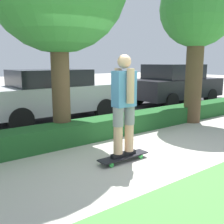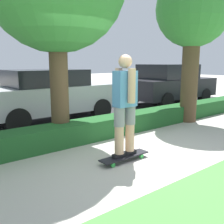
# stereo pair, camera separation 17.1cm
# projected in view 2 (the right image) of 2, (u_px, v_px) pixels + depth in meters

# --- Properties ---
(ground_plane) EXTENTS (60.00, 60.00, 0.00)m
(ground_plane) POSITION_uv_depth(u_px,v_px,m) (136.00, 160.00, 4.70)
(ground_plane) COLOR #ADA89E
(street_asphalt) EXTENTS (18.26, 5.00, 0.01)m
(street_asphalt) POSITION_uv_depth(u_px,v_px,m) (40.00, 120.00, 7.92)
(street_asphalt) COLOR #2D2D30
(street_asphalt) RESTS_ON ground_plane
(hedge_row) EXTENTS (18.26, 0.60, 0.45)m
(hedge_row) POSITION_uv_depth(u_px,v_px,m) (87.00, 130.00, 5.89)
(hedge_row) COLOR #1E5123
(hedge_row) RESTS_ON ground_plane
(skateboard) EXTENTS (0.98, 0.24, 0.10)m
(skateboard) POSITION_uv_depth(u_px,v_px,m) (124.00, 157.00, 4.64)
(skateboard) COLOR black
(skateboard) RESTS_ON ground_plane
(skater_person) EXTENTS (0.51, 0.45, 1.75)m
(skater_person) POSITION_uv_depth(u_px,v_px,m) (125.00, 103.00, 4.46)
(skater_person) COLOR black
(skater_person) RESTS_ON skateboard
(tree_far) EXTENTS (2.07, 2.07, 4.20)m
(tree_far) POSITION_uv_depth(u_px,v_px,m) (193.00, 13.00, 7.23)
(tree_far) COLOR brown
(tree_far) RESTS_ON ground_plane
(parked_car_middle) EXTENTS (4.11, 1.77, 1.52)m
(parked_car_middle) POSITION_uv_depth(u_px,v_px,m) (50.00, 94.00, 7.67)
(parked_car_middle) COLOR #B7B7BC
(parked_car_middle) RESTS_ON ground_plane
(parked_car_rear) EXTENTS (4.01, 2.00, 1.64)m
(parked_car_rear) POSITION_uv_depth(u_px,v_px,m) (169.00, 84.00, 10.90)
(parked_car_rear) COLOR black
(parked_car_rear) RESTS_ON ground_plane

